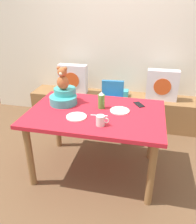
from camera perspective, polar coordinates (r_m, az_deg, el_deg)
ground_plane at (r=2.73m, az=-0.48°, el=-14.10°), size 8.00×8.00×0.00m
back_wall at (r=3.58m, az=5.18°, el=18.45°), size 4.40×0.10×2.60m
window_bench at (r=3.62m, az=3.91°, el=0.86°), size 2.60×0.44×0.46m
pillow_floral_left at (r=3.58m, az=-6.30°, el=8.24°), size 0.44×0.15×0.44m
pillow_floral_right at (r=3.40m, az=15.77°, el=6.47°), size 0.44×0.15×0.44m
book_stack at (r=3.49m, az=5.91°, el=4.79°), size 0.20×0.14×0.09m
dining_table at (r=2.37m, az=-0.54°, el=-2.09°), size 1.38×0.92×0.74m
highchair at (r=3.10m, az=3.43°, el=2.37°), size 0.34×0.47×0.79m
infant_seat_teal at (r=2.53m, az=-8.54°, el=3.77°), size 0.30×0.33×0.16m
teddy_bear at (r=2.46m, az=-8.85°, el=8.22°), size 0.13×0.12×0.25m
ketchup_bottle at (r=2.37m, az=0.86°, el=2.92°), size 0.07×0.07×0.18m
coffee_mug at (r=2.05m, az=0.69°, el=-2.14°), size 0.12×0.08×0.09m
dinner_plate_near at (r=2.34m, az=5.46°, el=0.33°), size 0.20×0.20×0.01m
dinner_plate_far at (r=2.22m, az=-5.42°, el=-1.20°), size 0.20×0.20×0.01m
cell_phone at (r=2.52m, az=10.25°, el=1.86°), size 0.14×0.16×0.01m
table_fork at (r=2.24m, az=0.28°, el=-0.89°), size 0.17×0.03×0.01m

